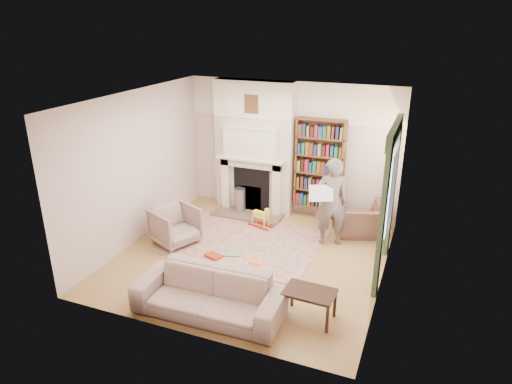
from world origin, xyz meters
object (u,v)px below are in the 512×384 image
at_px(bookcase, 319,164).
at_px(paraffin_heater, 240,201).
at_px(rocking_horse, 261,217).
at_px(armchair_left, 175,225).
at_px(coffee_table, 309,305).
at_px(armchair_reading, 359,219).
at_px(man_reading, 331,202).
at_px(sofa, 209,294).

relative_size(bookcase, paraffin_heater, 3.36).
height_order(paraffin_heater, rocking_horse, paraffin_heater).
relative_size(armchair_left, coffee_table, 1.10).
relative_size(armchair_reading, coffee_table, 1.38).
xyz_separation_m(armchair_reading, armchair_left, (-3.14, -1.65, 0.04)).
distance_m(bookcase, rocking_horse, 1.61).
bearing_deg(man_reading, bookcase, -88.43).
relative_size(bookcase, coffee_table, 2.64).
relative_size(coffee_table, rocking_horse, 1.39).
xyz_separation_m(armchair_left, man_reading, (2.69, 1.05, 0.48)).
height_order(coffee_table, paraffin_heater, paraffin_heater).
relative_size(armchair_reading, rocking_horse, 1.93).
height_order(armchair_left, man_reading, man_reading).
xyz_separation_m(bookcase, armchair_left, (-2.18, -2.12, -0.82)).
bearing_deg(coffee_table, paraffin_heater, 130.41).
bearing_deg(armchair_left, sofa, -113.26).
height_order(armchair_reading, paraffin_heater, armchair_reading).
bearing_deg(sofa, bookcase, 79.98).
bearing_deg(bookcase, man_reading, -64.57).
distance_m(armchair_reading, man_reading, 0.91).
height_order(bookcase, armchair_left, bookcase).
distance_m(bookcase, man_reading, 1.24).
xyz_separation_m(sofa, coffee_table, (1.36, 0.40, -0.09)).
relative_size(bookcase, armchair_reading, 1.91).
bearing_deg(man_reading, coffee_table, 72.53).
height_order(man_reading, rocking_horse, man_reading).
bearing_deg(sofa, man_reading, 67.08).
distance_m(bookcase, coffee_table, 3.66).
relative_size(bookcase, man_reading, 1.11).
xyz_separation_m(armchair_reading, sofa, (-1.54, -3.37, -0.00)).
bearing_deg(coffee_table, sofa, -161.00).
bearing_deg(man_reading, armchair_left, -2.56).
bearing_deg(paraffin_heater, sofa, -73.45).
bearing_deg(armchair_reading, armchair_left, 9.95).
distance_m(coffee_table, rocking_horse, 3.07).
relative_size(sofa, man_reading, 1.28).
relative_size(armchair_reading, sofa, 0.45).
distance_m(man_reading, rocking_horse, 1.58).
height_order(armchair_left, sofa, armchair_left).
bearing_deg(sofa, armchair_left, 131.29).
relative_size(armchair_left, rocking_horse, 1.54).
height_order(coffee_table, rocking_horse, coffee_table).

